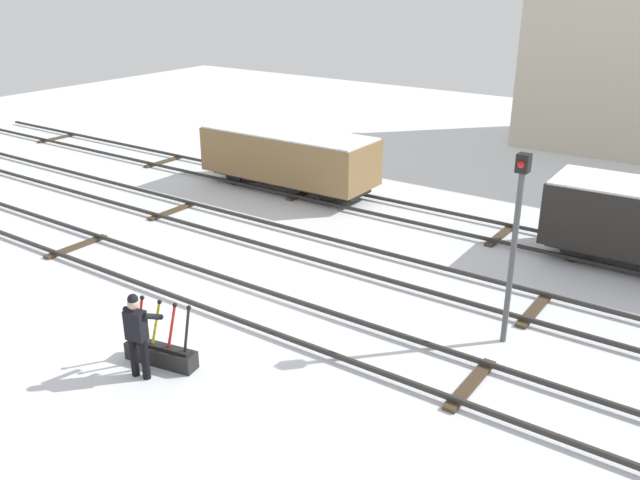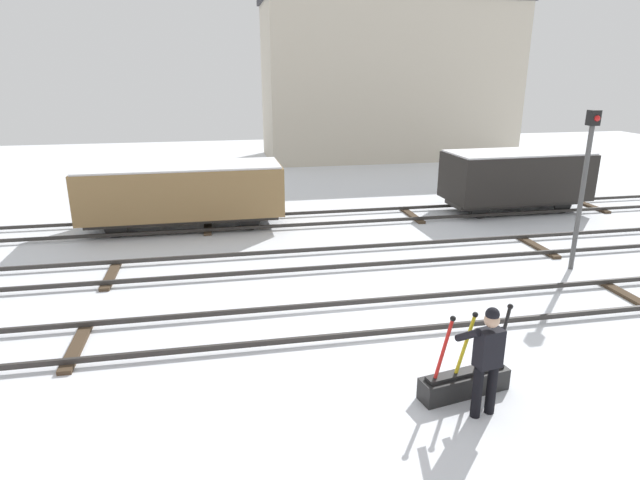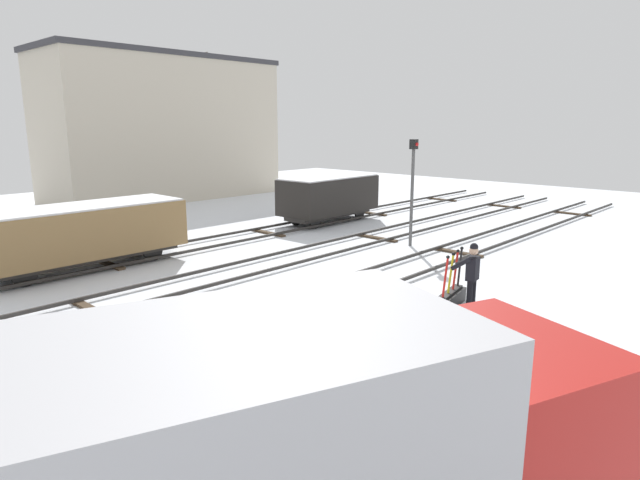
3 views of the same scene
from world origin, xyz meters
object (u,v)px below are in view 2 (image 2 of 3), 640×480
at_px(freight_car_far_end, 516,177).
at_px(signal_post, 585,176).
at_px(switch_lever_frame, 465,380).
at_px(freight_car_mid_siding, 183,192).
at_px(rail_worker, 487,355).

bearing_deg(freight_car_far_end, signal_post, -107.41).
relative_size(switch_lever_frame, signal_post, 0.39).
xyz_separation_m(switch_lever_frame, freight_car_mid_siding, (-4.79, 10.37, 0.97)).
distance_m(switch_lever_frame, freight_car_far_end, 12.44).
height_order(freight_car_far_end, freight_car_mid_siding, freight_car_far_end).
bearing_deg(freight_car_mid_siding, switch_lever_frame, -65.68).
distance_m(signal_post, freight_car_far_end, 6.02).
xyz_separation_m(switch_lever_frame, signal_post, (5.20, 4.69, 2.20)).
bearing_deg(rail_worker, freight_car_far_end, 47.41).
height_order(rail_worker, signal_post, signal_post).
bearing_deg(switch_lever_frame, freight_car_mid_siding, 104.07).
distance_m(switch_lever_frame, signal_post, 7.34).
bearing_deg(switch_lever_frame, rail_worker, -98.04).
height_order(rail_worker, freight_car_far_end, freight_car_far_end).
xyz_separation_m(signal_post, freight_car_far_end, (1.60, 5.68, -1.18)).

